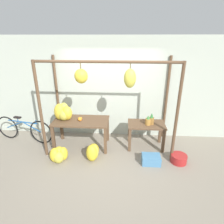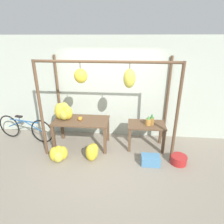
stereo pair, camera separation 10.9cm
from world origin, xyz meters
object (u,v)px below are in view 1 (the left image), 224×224
(pineapple_cluster, at_px, (150,120))
(orange_pile, at_px, (80,119))
(fruit_crate_white, at_px, (151,159))
(banana_pile_ground_left, at_px, (59,154))
(banana_pile_ground_right, at_px, (93,152))
(banana_pile_on_table, at_px, (63,112))
(parked_bicycle, at_px, (24,129))
(blue_bucket, at_px, (179,159))

(pineapple_cluster, bearing_deg, orange_pile, -178.28)
(orange_pile, xyz_separation_m, fruit_crate_white, (1.78, -0.63, -0.69))
(orange_pile, bearing_deg, banana_pile_ground_left, -119.96)
(banana_pile_ground_right, height_order, fruit_crate_white, banana_pile_ground_right)
(banana_pile_on_table, relative_size, parked_bicycle, 0.32)
(blue_bucket, relative_size, parked_bicycle, 0.21)
(fruit_crate_white, relative_size, parked_bicycle, 0.24)
(parked_bicycle, bearing_deg, orange_pile, -5.91)
(banana_pile_ground_left, bearing_deg, banana_pile_on_table, 93.20)
(banana_pile_ground_right, distance_m, blue_bucket, 2.03)
(banana_pile_on_table, xyz_separation_m, pineapple_cluster, (2.20, 0.02, -0.16))
(orange_pile, distance_m, banana_pile_ground_left, 1.00)
(banana_pile_ground_left, bearing_deg, blue_bucket, 2.40)
(banana_pile_ground_left, xyz_separation_m, parked_bicycle, (-1.27, 0.84, 0.19))
(banana_pile_on_table, height_order, banana_pile_ground_right, banana_pile_on_table)
(banana_pile_ground_left, height_order, fruit_crate_white, banana_pile_ground_left)
(pineapple_cluster, relative_size, banana_pile_ground_right, 0.60)
(orange_pile, height_order, blue_bucket, orange_pile)
(banana_pile_on_table, distance_m, orange_pile, 0.45)
(orange_pile, distance_m, parked_bicycle, 1.72)
(blue_bucket, xyz_separation_m, parked_bicycle, (-4.09, 0.72, 0.26))
(banana_pile_ground_right, xyz_separation_m, blue_bucket, (2.03, 0.00, -0.10))
(blue_bucket, bearing_deg, banana_pile_ground_right, -179.96)
(blue_bucket, bearing_deg, banana_pile_ground_left, -177.60)
(orange_pile, distance_m, blue_bucket, 2.59)
(banana_pile_on_table, distance_m, fruit_crate_white, 2.45)
(orange_pile, xyz_separation_m, parked_bicycle, (-1.65, 0.17, -0.44))
(pineapple_cluster, height_order, banana_pile_ground_left, pineapple_cluster)
(orange_pile, height_order, banana_pile_ground_right, orange_pile)
(banana_pile_ground_left, distance_m, parked_bicycle, 1.53)
(banana_pile_ground_right, distance_m, fruit_crate_white, 1.38)
(blue_bucket, height_order, parked_bicycle, parked_bicycle)
(banana_pile_on_table, bearing_deg, parked_bicycle, 173.80)
(pineapple_cluster, height_order, banana_pile_ground_right, pineapple_cluster)
(pineapple_cluster, bearing_deg, parked_bicycle, 178.04)
(banana_pile_ground_right, bearing_deg, banana_pile_on_table, 144.62)
(pineapple_cluster, height_order, blue_bucket, pineapple_cluster)
(banana_pile_ground_right, bearing_deg, parked_bicycle, 160.64)
(orange_pile, bearing_deg, parked_bicycle, 174.09)
(pineapple_cluster, height_order, fruit_crate_white, pineapple_cluster)
(orange_pile, relative_size, banana_pile_ground_right, 0.31)
(banana_pile_ground_left, bearing_deg, pineapple_cluster, 18.47)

